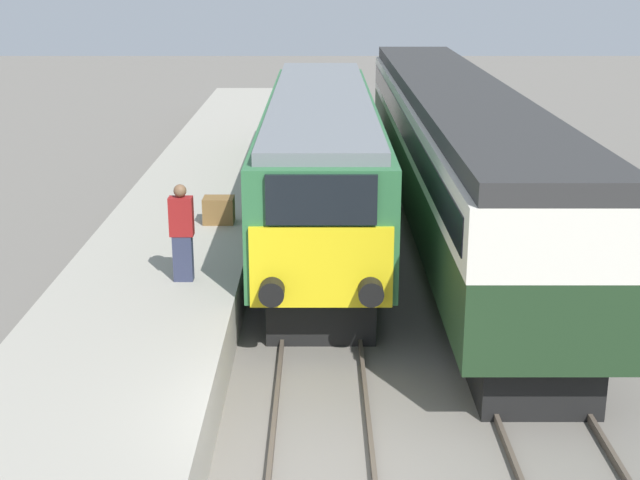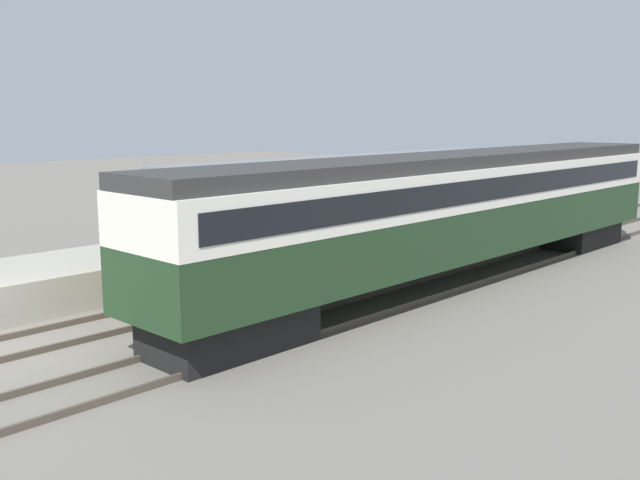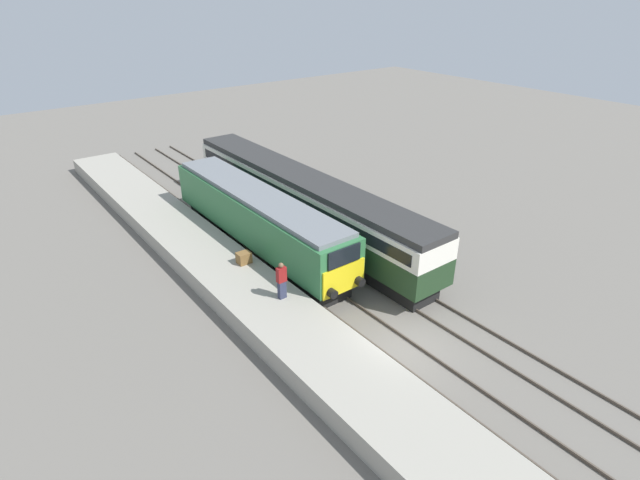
{
  "view_description": "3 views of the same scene",
  "coord_description": "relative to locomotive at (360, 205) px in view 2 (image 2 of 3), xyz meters",
  "views": [
    {
      "loc": [
        -0.02,
        -10.67,
        6.69
      ],
      "look_at": [
        0.0,
        3.9,
        2.21
      ],
      "focal_mm": 50.0,
      "sensor_mm": 36.0,
      "label": 1
    },
    {
      "loc": [
        14.94,
        -5.9,
        4.97
      ],
      "look_at": [
        1.7,
        7.9,
        1.6
      ],
      "focal_mm": 40.0,
      "sensor_mm": 36.0,
      "label": 2
    },
    {
      "loc": [
        -13.06,
        -11.32,
        14.01
      ],
      "look_at": [
        1.7,
        7.9,
        1.6
      ],
      "focal_mm": 28.0,
      "sensor_mm": 36.0,
      "label": 3
    }
  ],
  "objects": [
    {
      "name": "ground_plane",
      "position": [
        0.0,
        -11.57,
        -2.08
      ],
      "size": [
        120.0,
        120.0,
        0.0
      ],
      "primitive_type": "plane",
      "color": "slate"
    },
    {
      "name": "locomotive",
      "position": [
        0.0,
        0.0,
        0.0
      ],
      "size": [
        2.7,
        15.84,
        3.66
      ],
      "color": "black",
      "rests_on": "ground_plane"
    },
    {
      "name": "platform_left",
      "position": [
        -3.3,
        -3.57,
        -1.57
      ],
      "size": [
        3.5,
        50.0,
        1.01
      ],
      "color": "#9E998C",
      "rests_on": "ground_plane"
    },
    {
      "name": "person_on_platform",
      "position": [
        -2.59,
        -6.37,
        -0.13
      ],
      "size": [
        0.44,
        0.26,
        1.86
      ],
      "color": "#2D334C",
      "rests_on": "platform_left"
    },
    {
      "name": "rails_far_track",
      "position": [
        3.4,
        -6.57,
        -2.01
      ],
      "size": [
        1.5,
        60.0,
        0.14
      ],
      "color": "#4C4238",
      "rests_on": "ground_plane"
    },
    {
      "name": "luggage_crate",
      "position": [
        -2.36,
        -2.42,
        -0.76
      ],
      "size": [
        0.7,
        0.56,
        0.6
      ],
      "color": "brown",
      "rests_on": "platform_left"
    },
    {
      "name": "passenger_carriage",
      "position": [
        3.4,
        0.38,
        0.29
      ],
      "size": [
        2.75,
        21.57,
        3.86
      ],
      "color": "black",
      "rests_on": "ground_plane"
    },
    {
      "name": "rails_near_track",
      "position": [
        0.0,
        -6.57,
        -2.01
      ],
      "size": [
        1.51,
        60.0,
        0.14
      ],
      "color": "#4C4238",
      "rests_on": "ground_plane"
    }
  ]
}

